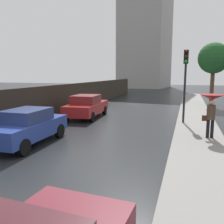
% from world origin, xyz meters
% --- Properties ---
extents(ground, '(120.00, 120.00, 0.00)m').
position_xyz_m(ground, '(0.00, 0.00, 0.00)').
color(ground, black).
extents(sidewalk_strip, '(2.20, 60.00, 0.14)m').
position_xyz_m(sidewalk_strip, '(5.10, 0.00, 0.07)').
color(sidewalk_strip, gray).
rests_on(sidewalk_strip, ground).
extents(car_red_near_kerb, '(2.11, 4.56, 1.52)m').
position_xyz_m(car_red_near_kerb, '(-1.92, 8.97, 0.77)').
color(car_red_near_kerb, maroon).
rests_on(car_red_near_kerb, ground).
extents(car_blue_far_ahead, '(1.77, 4.02, 1.49)m').
position_xyz_m(car_blue_far_ahead, '(-1.79, 2.42, 0.76)').
color(car_blue_far_ahead, navy).
rests_on(car_blue_far_ahead, ground).
extents(pedestrian_with_umbrella_near, '(1.05, 1.05, 1.91)m').
position_xyz_m(pedestrian_with_umbrella_near, '(5.54, 5.22, 1.67)').
color(pedestrian_with_umbrella_near, black).
rests_on(pedestrian_with_umbrella_near, sidewalk_strip).
extents(traffic_light, '(0.26, 0.39, 4.10)m').
position_xyz_m(traffic_light, '(4.37, 8.35, 2.99)').
color(traffic_light, black).
rests_on(traffic_light, sidewalk_strip).
extents(street_tree_near, '(2.65, 2.65, 5.59)m').
position_xyz_m(street_tree_near, '(6.57, 17.09, 4.21)').
color(street_tree_near, '#4C3823').
rests_on(street_tree_near, ground).
extents(distant_tower, '(10.27, 11.62, 33.17)m').
position_xyz_m(distant_tower, '(-4.31, 45.99, 13.98)').
color(distant_tower, '#9E9993').
rests_on(distant_tower, ground).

